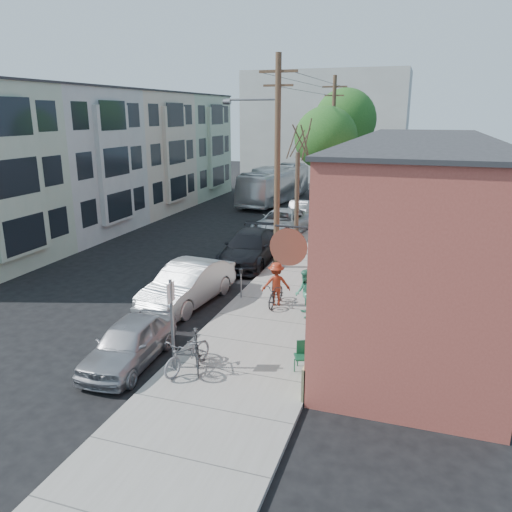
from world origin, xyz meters
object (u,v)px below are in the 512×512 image
(tree_leafy_mid, at_px, (326,139))
(patron_grey, at_px, (325,290))
(cyclist, at_px, (276,284))
(parked_bike_a, at_px, (197,350))
(parking_meter_near, at_px, (241,278))
(patio_chair_a, at_px, (312,346))
(car_4, at_px, (299,210))
(parking_meter_far, at_px, (286,239))
(utility_pole_near, at_px, (276,160))
(sign_post, at_px, (172,316))
(bus, at_px, (275,184))
(car_2, at_px, (249,248))
(patio_chair_b, at_px, (302,356))
(car_3, at_px, (282,223))
(car_1, at_px, (188,284))
(tree_bare, at_px, (297,205))
(parked_bike_b, at_px, (188,354))
(car_0, at_px, (129,343))
(patron_green, at_px, (305,293))

(tree_leafy_mid, xyz_separation_m, patron_grey, (3.04, -15.43, -4.84))
(cyclist, height_order, parked_bike_a, cyclist)
(parking_meter_near, height_order, patio_chair_a, parking_meter_near)
(parking_meter_near, relative_size, car_4, 0.31)
(parking_meter_far, height_order, utility_pole_near, utility_pole_near)
(sign_post, relative_size, tree_leafy_mid, 0.36)
(bus, bearing_deg, utility_pole_near, -68.62)
(cyclist, bearing_deg, car_4, -101.67)
(utility_pole_near, distance_m, car_2, 4.90)
(parking_meter_far, bearing_deg, patio_chair_b, -72.73)
(car_3, bearing_deg, utility_pole_near, -73.72)
(parking_meter_near, bearing_deg, patron_grey, -8.81)
(car_1, bearing_deg, tree_leafy_mid, 87.04)
(bus, bearing_deg, patron_grey, -64.41)
(parking_meter_near, height_order, patron_grey, patron_grey)
(cyclist, bearing_deg, parked_bike_a, 59.25)
(tree_bare, relative_size, car_3, 0.92)
(utility_pole_near, bearing_deg, parked_bike_a, -86.65)
(car_3, xyz_separation_m, car_4, (-0.21, 5.44, -0.17))
(sign_post, height_order, car_3, sign_post)
(patio_chair_a, bearing_deg, bus, 120.66)
(parking_meter_near, xyz_separation_m, car_4, (-1.66, 17.01, -0.33))
(patio_chair_b, height_order, car_3, car_3)
(parked_bike_a, distance_m, car_2, 11.48)
(cyclist, distance_m, parked_bike_b, 5.99)
(parking_meter_near, xyz_separation_m, patio_chair_b, (3.81, -5.15, -0.39))
(parking_meter_near, distance_m, patio_chair_a, 5.91)
(parking_meter_far, height_order, car_0, car_0)
(utility_pole_near, xyz_separation_m, patron_grey, (3.45, -5.12, -4.32))
(patio_chair_a, relative_size, car_2, 0.15)
(tree_leafy_mid, bearing_deg, patron_grey, -78.86)
(patron_green, bearing_deg, tree_bare, 174.26)
(sign_post, xyz_separation_m, car_2, (-1.55, 11.47, -1.01))
(parking_meter_near, distance_m, parked_bike_b, 6.23)
(parking_meter_far, xyz_separation_m, car_3, (-1.45, 4.45, -0.16))
(parking_meter_near, bearing_deg, tree_leafy_mid, 87.88)
(patio_chair_a, bearing_deg, parking_meter_near, 144.03)
(utility_pole_near, bearing_deg, tree_bare, 81.13)
(patron_green, xyz_separation_m, bus, (-8.30, 24.53, 0.48))
(utility_pole_near, relative_size, car_2, 1.76)
(patron_green, bearing_deg, tree_leafy_mid, 166.65)
(patron_green, relative_size, car_2, 0.32)
(tree_leafy_mid, height_order, car_0, tree_leafy_mid)
(car_2, relative_size, car_3, 0.96)
(utility_pole_near, bearing_deg, sign_post, -90.21)
(utility_pole_near, distance_m, parked_bike_b, 11.77)
(parking_meter_near, relative_size, patron_green, 0.68)
(tree_leafy_mid, bearing_deg, patio_chair_b, -80.74)
(patron_grey, xyz_separation_m, bus, (-8.93, 23.97, 0.45))
(patio_chair_a, distance_m, parked_bike_b, 3.82)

